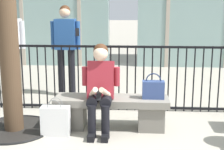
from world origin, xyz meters
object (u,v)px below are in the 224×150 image
at_px(bystander_further_back, 11,43).
at_px(handbag_on_bench, 153,89).
at_px(shopping_bag, 56,121).
at_px(seated_person_with_phone, 100,86).
at_px(bystander_at_railing, 66,44).
at_px(stone_bench, 112,109).

bearing_deg(bystander_further_back, handbag_on_bench, -32.65).
xyz_separation_m(shopping_bag, bystander_further_back, (-1.31, 2.00, 0.79)).
bearing_deg(seated_person_with_phone, shopping_bag, -160.95).
xyz_separation_m(handbag_on_bench, shopping_bag, (-1.31, -0.32, -0.37)).
height_order(shopping_bag, bystander_further_back, bystander_further_back).
bearing_deg(shopping_bag, handbag_on_bench, 13.76).
bearing_deg(bystander_at_railing, bystander_further_back, 177.17).
bearing_deg(bystander_at_railing, stone_bench, -59.00).
xyz_separation_m(stone_bench, shopping_bag, (-0.73, -0.33, -0.06)).
bearing_deg(stone_bench, bystander_further_back, 140.71).
xyz_separation_m(stone_bench, bystander_further_back, (-2.04, 1.67, 0.73)).
distance_m(stone_bench, shopping_bag, 0.80).
distance_m(stone_bench, seated_person_with_phone, 0.43).
bearing_deg(seated_person_with_phone, bystander_further_back, 136.50).
height_order(handbag_on_bench, bystander_further_back, bystander_further_back).
bearing_deg(stone_bench, handbag_on_bench, -0.99).
distance_m(handbag_on_bench, shopping_bag, 1.40).
bearing_deg(shopping_bag, stone_bench, 24.38).
height_order(bystander_at_railing, bystander_further_back, same).
height_order(stone_bench, handbag_on_bench, handbag_on_bench).
distance_m(handbag_on_bench, bystander_at_railing, 2.28).
relative_size(seated_person_with_phone, shopping_bag, 2.35).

